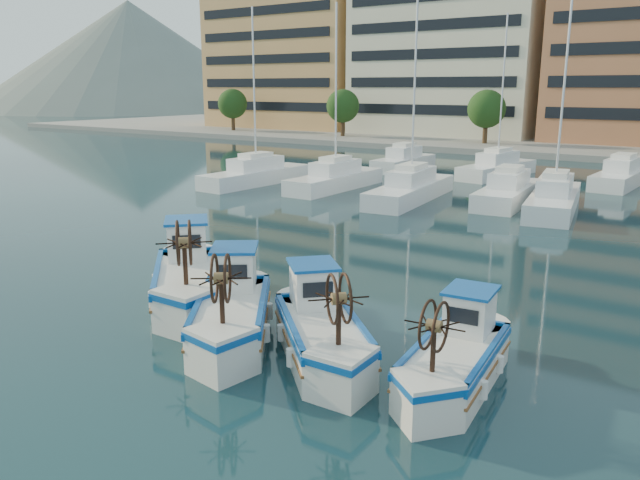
{
  "coord_description": "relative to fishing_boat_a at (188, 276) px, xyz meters",
  "views": [
    {
      "loc": [
        9.69,
        -11.72,
        6.51
      ],
      "look_at": [
        -1.84,
        4.96,
        1.5
      ],
      "focal_mm": 35.0,
      "sensor_mm": 36.0,
      "label": 1
    }
  ],
  "objects": [
    {
      "name": "ground",
      "position": [
        4.07,
        -1.05,
        -0.84
      ],
      "size": [
        300.0,
        300.0,
        0.0
      ],
      "primitive_type": "plane",
      "color": "#1B4347",
      "rests_on": "ground"
    },
    {
      "name": "fishing_boat_a",
      "position": [
        0.0,
        0.0,
        0.0
      ],
      "size": [
        4.7,
        4.66,
        3.04
      ],
      "rotation": [
        0.0,
        0.0,
        0.79
      ],
      "color": "silver",
      "rests_on": "ground"
    },
    {
      "name": "fishing_boat_d",
      "position": [
        8.95,
        -0.45,
        -0.15
      ],
      "size": [
        2.01,
        4.07,
        2.49
      ],
      "rotation": [
        0.0,
        0.0,
        0.1
      ],
      "color": "silver",
      "rests_on": "ground"
    },
    {
      "name": "fishing_boat_c",
      "position": [
        5.64,
        -0.97,
        -0.1
      ],
      "size": [
        4.18,
        4.11,
        2.69
      ],
      "rotation": [
        0.0,
        0.0,
        0.81
      ],
      "color": "silver",
      "rests_on": "ground"
    },
    {
      "name": "hill_west",
      "position": [
        -135.93,
        108.95,
        -0.84
      ],
      "size": [
        180.0,
        180.0,
        60.0
      ],
      "primitive_type": "cone",
      "color": "slate",
      "rests_on": "ground"
    },
    {
      "name": "yacht_marina",
      "position": [
        1.41,
        26.47,
        -0.31
      ],
      "size": [
        38.32,
        22.62,
        11.5
      ],
      "color": "white",
      "rests_on": "ground"
    },
    {
      "name": "fishing_boat_b",
      "position": [
        2.99,
        -1.29,
        -0.06
      ],
      "size": [
        4.03,
        4.55,
        2.81
      ],
      "rotation": [
        0.0,
        0.0,
        0.64
      ],
      "color": "silver",
      "rests_on": "ground"
    }
  ]
}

